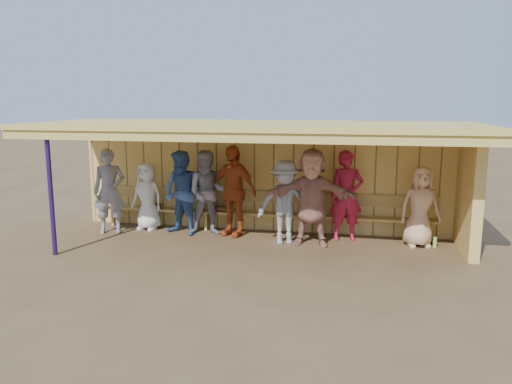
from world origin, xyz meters
The scene contains 13 objects.
ground centered at (0.00, 0.00, 0.00)m, with size 90.00×90.00×0.00m, color brown.
player_a centered at (-3.33, 0.34, 0.95)m, with size 0.69×0.45×1.90m, color gray.
player_b centered at (-2.64, 0.79, 0.77)m, with size 0.75×0.49×1.54m, color white.
player_c centered at (-1.69, 0.53, 0.93)m, with size 0.91×0.71×1.87m, color #385B9B.
player_d centered at (-0.59, 0.68, 1.00)m, with size 1.17×0.49×1.99m, color #AF441C.
player_e centered at (0.62, 0.30, 0.87)m, with size 1.12×0.65×1.74m, color gray.
player_f centered at (1.17, 0.29, 1.00)m, with size 1.85×0.59×2.00m, color tan.
player_g centered at (1.85, 0.81, 0.96)m, with size 0.70×0.46×1.91m, color #AC1B36.
player_h centered at (3.33, 0.62, 0.82)m, with size 0.81×0.52×1.65m, color #DEAA7D.
player_extra centered at (-1.14, 0.66, 0.94)m, with size 0.91×0.71×1.87m, color gray.
dugout_structure centered at (0.39, 0.69, 1.69)m, with size 8.80×3.20×2.50m.
bench centered at (0.00, 1.12, 0.53)m, with size 7.60×0.34×0.93m.
dugout_equipment centered at (-0.59, 0.99, 0.49)m, with size 6.35×0.62×0.80m.
Camera 1 is at (2.06, -9.68, 2.92)m, focal length 35.00 mm.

